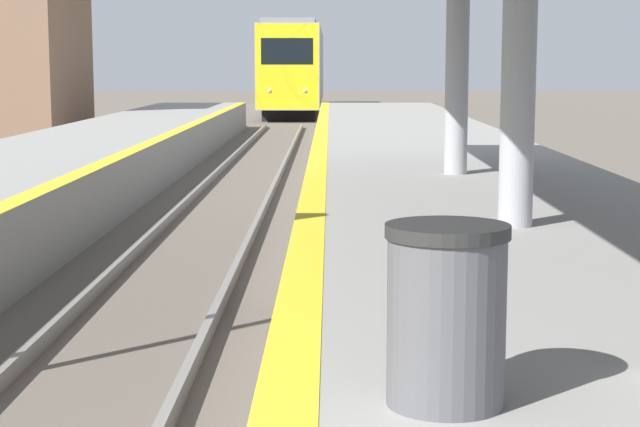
{
  "coord_description": "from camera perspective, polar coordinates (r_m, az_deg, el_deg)",
  "views": [
    {
      "loc": [
        1.85,
        -2.57,
        2.52
      ],
      "look_at": [
        1.64,
        19.14,
        -0.52
      ],
      "focal_mm": 60.0,
      "sensor_mm": 36.0,
      "label": 1
    }
  ],
  "objects": [
    {
      "name": "trash_bin",
      "position": [
        4.78,
        6.75,
        -5.37
      ],
      "size": [
        0.55,
        0.55,
        0.81
      ],
      "color": "#4C4C51",
      "rests_on": "platform_right"
    },
    {
      "name": "train",
      "position": [
        57.86,
        -1.3,
        7.75
      ],
      "size": [
        2.78,
        23.72,
        4.52
      ],
      "color": "black",
      "rests_on": "ground"
    }
  ]
}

